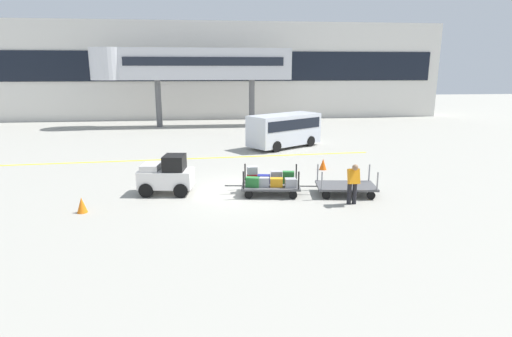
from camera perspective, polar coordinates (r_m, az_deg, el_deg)
The scene contains 11 objects.
ground_plane at distance 16.99m, azimuth -2.23°, elevation -3.12°, with size 120.00×120.00×0.00m, color #9E9B91.
apron_lead_line at distance 23.29m, azimuth -8.48°, elevation 1.38°, with size 20.43×0.20×0.01m, color yellow.
terminal_building at distance 42.22m, azimuth -5.02°, elevation 13.32°, with size 44.79×2.51×9.32m.
jet_bridge at distance 36.27m, azimuth -9.88°, elevation 14.00°, with size 16.72×3.00×6.58m.
baggage_tug at distance 16.82m, azimuth -12.28°, elevation -0.94°, with size 2.23×1.48×1.58m.
baggage_cart_lead at distance 16.43m, azimuth 1.94°, elevation -1.88°, with size 3.07×1.70×1.10m.
baggage_cart_middle at distance 16.77m, azimuth 12.34°, elevation -2.43°, with size 3.07×1.70×1.10m.
baggage_handler at distance 15.48m, azimuth 13.33°, elevation -1.84°, with size 0.42×0.45×1.56m.
shuttle_van at distance 26.27m, azimuth 3.95°, elevation 5.62°, with size 5.06×4.21×2.10m.
safety_cone_near at distance 15.64m, azimuth -23.01°, elevation -4.69°, with size 0.36×0.36×0.55m, color orange.
safety_cone_far at distance 20.73m, azimuth 9.28°, elevation 0.59°, with size 0.36×0.36×0.55m, color #EA590F.
Camera 1 is at (-1.18, -16.22, 4.92)m, focal length 28.83 mm.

